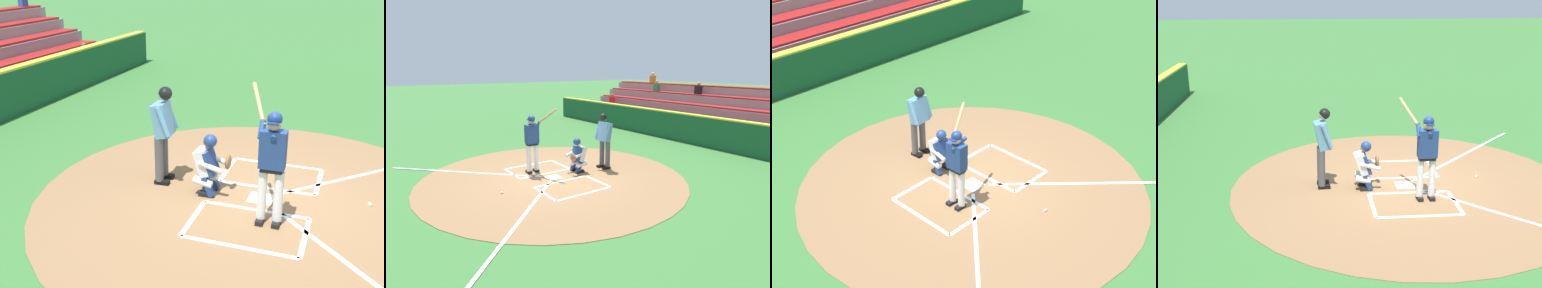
% 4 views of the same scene
% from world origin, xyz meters
% --- Properties ---
extents(ground_plane, '(120.00, 120.00, 0.00)m').
position_xyz_m(ground_plane, '(0.00, 0.00, 0.00)').
color(ground_plane, '#387033').
extents(dirt_circle, '(8.00, 8.00, 0.01)m').
position_xyz_m(dirt_circle, '(0.00, 0.00, 0.01)').
color(dirt_circle, olive).
rests_on(dirt_circle, ground).
extents(home_plate_and_chalk, '(7.93, 4.91, 0.01)m').
position_xyz_m(home_plate_and_chalk, '(0.00, 0.88, 0.01)').
color(home_plate_and_chalk, white).
rests_on(home_plate_and_chalk, dirt_circle).
extents(batter, '(0.92, 0.73, 2.13)m').
position_xyz_m(batter, '(0.79, 0.28, 1.10)').
color(batter, white).
rests_on(batter, ground).
extents(catcher, '(0.59, 0.60, 1.13)m').
position_xyz_m(catcher, '(0.06, -0.95, 0.59)').
color(catcher, black).
rests_on(catcher, ground).
extents(plate_umpire, '(0.60, 0.44, 1.86)m').
position_xyz_m(plate_umpire, '(-0.10, -1.90, 1.08)').
color(plate_umpire, '#4C4C51').
rests_on(plate_umpire, ground).
extents(baseball, '(0.07, 0.07, 0.07)m').
position_xyz_m(baseball, '(-0.36, 1.82, 0.04)').
color(baseball, white).
rests_on(baseball, ground).
extents(backstop_wall, '(22.00, 0.36, 1.31)m').
position_xyz_m(backstop_wall, '(0.00, -7.50, 0.65)').
color(backstop_wall, '#19512D').
rests_on(backstop_wall, ground).
extents(bleacher_stand, '(20.00, 4.25, 3.00)m').
position_xyz_m(bleacher_stand, '(0.00, -10.76, 0.85)').
color(bleacher_stand, gray).
rests_on(bleacher_stand, ground).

